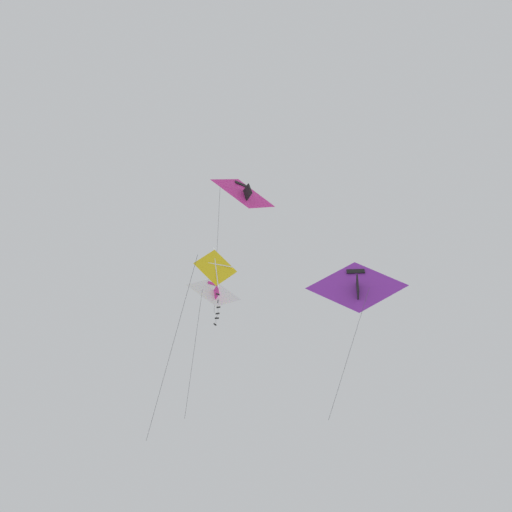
% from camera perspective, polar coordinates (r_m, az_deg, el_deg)
% --- Properties ---
extents(kite_diamond_highest, '(3.61, 3.28, 8.72)m').
position_cam_1_polar(kite_diamond_highest, '(35.91, -2.83, -0.88)').
color(kite_diamond_highest, yellow).
extents(kite_delta_far_centre, '(2.54, 2.15, 7.03)m').
position_cam_1_polar(kite_delta_far_centre, '(40.81, -2.88, -2.51)').
color(kite_delta_far_centre, white).
extents(kite_delta_near_left, '(4.08, 3.23, 8.31)m').
position_cam_1_polar(kite_delta_near_left, '(48.96, -0.82, 4.34)').
color(kite_delta_near_left, '#DB2D93').
extents(kite_delta_mid_left, '(2.27, 3.30, 7.50)m').
position_cam_1_polar(kite_delta_mid_left, '(37.55, 6.94, -2.09)').
color(kite_delta_mid_left, purple).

